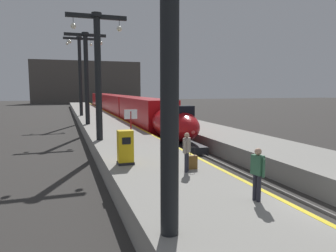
{
  "coord_description": "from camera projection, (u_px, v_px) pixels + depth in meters",
  "views": [
    {
      "loc": [
        -8.26,
        -7.15,
        4.55
      ],
      "look_at": [
        -0.79,
        14.99,
        1.8
      ],
      "focal_mm": 33.46,
      "sensor_mm": 36.0,
      "label": 1
    }
  ],
  "objects": [
    {
      "name": "station_column_mid",
      "position": [
        98.0,
        64.0,
        21.08
      ],
      "size": [
        4.0,
        0.68,
        8.53
      ],
      "color": "black",
      "rests_on": "platform_left"
    },
    {
      "name": "rolling_suitcase",
      "position": [
        192.0,
        162.0,
        13.79
      ],
      "size": [
        0.4,
        0.22,
        0.98
      ],
      "color": "brown",
      "rests_on": "platform_left"
    },
    {
      "name": "terminus_back_wall",
      "position": [
        88.0,
        82.0,
        105.05
      ],
      "size": [
        36.0,
        2.0,
        14.0
      ],
      "primitive_type": "cube",
      "color": "#4C4742",
      "rests_on": "ground"
    },
    {
      "name": "station_column_distant",
      "position": [
        80.0,
        69.0,
        41.22
      ],
      "size": [
        4.0,
        0.68,
        10.31
      ],
      "color": "black",
      "rests_on": "platform_left"
    },
    {
      "name": "platform_right",
      "position": [
        181.0,
        126.0,
        34.39
      ],
      "size": [
        4.8,
        110.0,
        1.05
      ],
      "primitive_type": "cube",
      "color": "gray",
      "rests_on": "ground"
    },
    {
      "name": "ticket_machine_yellow",
      "position": [
        125.0,
        149.0,
        14.61
      ],
      "size": [
        0.76,
        0.62,
        1.6
      ],
      "color": "yellow",
      "rests_on": "platform_left"
    },
    {
      "name": "station_column_far",
      "position": [
        86.0,
        70.0,
        30.95
      ],
      "size": [
        4.0,
        0.68,
        9.03
      ],
      "color": "black",
      "rests_on": "platform_left"
    },
    {
      "name": "passenger_mid_platform",
      "position": [
        257.0,
        170.0,
        9.75
      ],
      "size": [
        0.3,
        0.56,
        1.69
      ],
      "color": "#23232D",
      "rests_on": "platform_left"
    },
    {
      "name": "rail_main_right",
      "position": [
        146.0,
        128.0,
        35.99
      ],
      "size": [
        0.08,
        110.0,
        0.12
      ],
      "primitive_type": "cube",
      "color": "slate",
      "rests_on": "ground"
    },
    {
      "name": "highspeed_train_main",
      "position": [
        120.0,
        107.0,
        47.34
      ],
      "size": [
        2.92,
        57.49,
        3.6
      ],
      "color": "#B20F14",
      "rests_on": "ground"
    },
    {
      "name": "passenger_near_edge",
      "position": [
        187.0,
        149.0,
        13.19
      ],
      "size": [
        0.42,
        0.45,
        1.69
      ],
      "color": "#23232D",
      "rests_on": "platform_left"
    },
    {
      "name": "departure_info_board",
      "position": [
        131.0,
        118.0,
        21.43
      ],
      "size": [
        0.9,
        0.1,
        2.12
      ],
      "color": "maroon",
      "rests_on": "platform_left"
    },
    {
      "name": "platform_left",
      "position": [
        107.0,
        129.0,
        31.82
      ],
      "size": [
        4.8,
        110.0,
        1.05
      ],
      "primitive_type": "cube",
      "color": "gray",
      "rests_on": "ground"
    },
    {
      "name": "rail_main_left",
      "position": [
        133.0,
        129.0,
        35.51
      ],
      "size": [
        0.08,
        110.0,
        0.12
      ],
      "primitive_type": "cube",
      "color": "slate",
      "rests_on": "ground"
    },
    {
      "name": "platform_left_safety_stripe",
      "position": [
        129.0,
        123.0,
        32.49
      ],
      "size": [
        0.2,
        107.8,
        0.01
      ],
      "primitive_type": "cube",
      "color": "yellow",
      "rests_on": "platform_left"
    }
  ]
}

